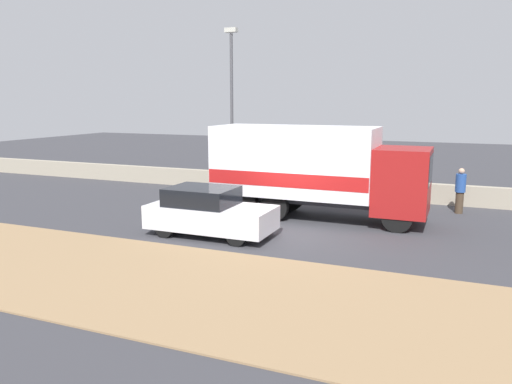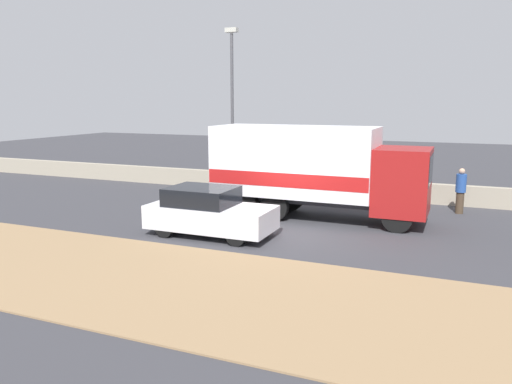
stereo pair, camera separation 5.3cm
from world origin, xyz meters
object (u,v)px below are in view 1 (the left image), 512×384
object	(u,v)px
pedestrian	(460,190)
car_hatchback	(209,212)
box_truck	(311,168)
street_lamp	(232,100)

from	to	relation	value
pedestrian	car_hatchback	bearing A→B (deg)	-138.68
box_truck	pedestrian	size ratio (longest dim) A/B	4.40
box_truck	pedestrian	xyz separation A→B (m)	(5.05, 2.90, -0.94)
box_truck	car_hatchback	size ratio (longest dim) A/B	1.91
box_truck	car_hatchback	bearing A→B (deg)	-122.97
box_truck	pedestrian	world-z (taller)	box_truck
street_lamp	pedestrian	xyz separation A→B (m)	(10.02, -0.88, -3.40)
street_lamp	box_truck	size ratio (longest dim) A/B	0.97
box_truck	car_hatchback	xyz separation A→B (m)	(-2.33, -3.58, -1.08)
street_lamp	car_hatchback	xyz separation A→B (m)	(2.64, -7.37, -3.54)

